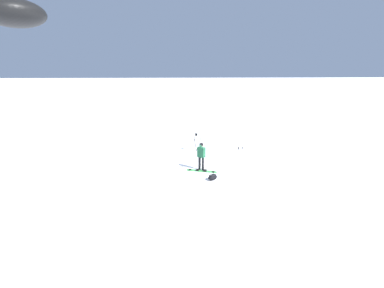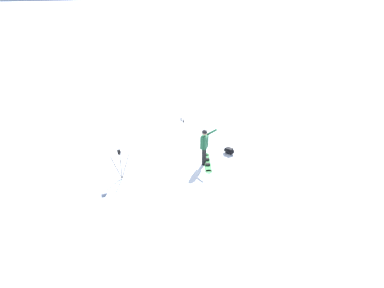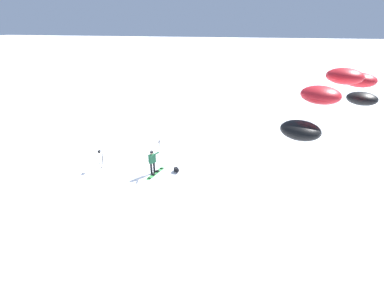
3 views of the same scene
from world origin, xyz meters
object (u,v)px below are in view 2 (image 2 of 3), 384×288
Objects in this scene: gear_bag_large at (229,151)px; snowboard at (207,162)px; ski_poles at (182,127)px; snowboarder at (205,144)px; camera_tripod at (120,159)px.

snowboard is at bearing -159.91° from gear_bag_large.
ski_poles is (-0.42, 2.27, 0.80)m from snowboard.
gear_bag_large is 0.50× the size of ski_poles.
gear_bag_large is at bearing 18.24° from snowboarder.
snowboard is 2.69× the size of gear_bag_large.
gear_bag_large is (1.42, 0.47, -0.83)m from snowboarder.
snowboarder is 0.97m from snowboard.
gear_bag_large reaches higher than snowboard.
snowboarder is 1.28× the size of camera_tripod.
snowboarder reaches higher than ski_poles.
snowboarder is 1.31× the size of ski_poles.
snowboarder reaches higher than gear_bag_large.
gear_bag_large is at bearing 5.35° from camera_tripod.
snowboard is (0.15, 0.00, -0.96)m from snowboarder.
snowboarder reaches higher than snowboard.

